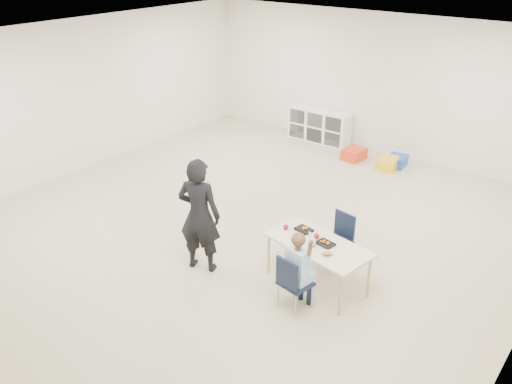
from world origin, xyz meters
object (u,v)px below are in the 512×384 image
Objects in this scene: child at (296,267)px; cubby_shelf at (319,126)px; table at (317,264)px; chair_near at (296,282)px; adult at (199,215)px.

cubby_shelf is at bearing 128.89° from child.
table is 1.95× the size of chair_near.
adult reaches higher than cubby_shelf.
table is at bearing 105.13° from chair_near.
adult reaches higher than table.
table is at bearing -176.62° from adult.
chair_near is at bearing -74.87° from table.
child is (0.05, -0.57, 0.27)m from table.
table is 0.90× the size of adult.
child is at bearing 162.07° from adult.
adult reaches higher than child.
adult is at bearing -168.76° from chair_near.
child is at bearing -61.04° from cubby_shelf.
table is 0.63m from child.
cubby_shelf reaches higher than table.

